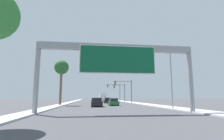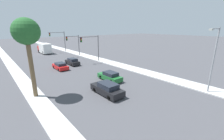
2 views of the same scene
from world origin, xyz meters
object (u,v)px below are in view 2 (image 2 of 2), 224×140
object	(u,v)px
car_mid_right	(110,76)
traffic_light_mid_block	(75,42)
car_mid_center	(72,62)
car_mid_left	(60,66)
traffic_light_near_intersection	(93,44)
truck_box_primary	(45,48)
traffic_light_far_intersection	(60,38)
car_near_center	(107,89)
street_lamp_right	(213,56)
palm_tree_background	(26,34)

from	to	relation	value
car_mid_right	traffic_light_mid_block	xyz separation A→B (m)	(5.48, 22.78, 3.35)
car_mid_center	car_mid_left	distance (m)	3.95
car_mid_left	traffic_light_near_intersection	world-z (taller)	traffic_light_near_intersection
car_mid_center	traffic_light_mid_block	world-z (taller)	traffic_light_mid_block
car_mid_center	truck_box_primary	xyz separation A→B (m)	(0.00, 19.93, 0.91)
car_mid_left	traffic_light_mid_block	distance (m)	14.79
traffic_light_near_intersection	traffic_light_far_intersection	bearing A→B (deg)	90.06
car_mid_right	traffic_light_near_intersection	bearing A→B (deg)	68.14
car_mid_center	traffic_light_far_intersection	xyz separation A→B (m)	(5.11, 19.43, 3.90)
car_near_center	car_mid_left	bearing A→B (deg)	90.00
truck_box_primary	street_lamp_right	size ratio (longest dim) A/B	0.88
car_mid_right	street_lamp_right	distance (m)	14.04
street_lamp_right	palm_tree_background	bearing A→B (deg)	142.87
car_mid_left	car_mid_center	bearing A→B (deg)	27.48
car_mid_center	car_near_center	size ratio (longest dim) A/B	0.89
palm_tree_background	street_lamp_right	size ratio (longest dim) A/B	1.12
car_mid_center	traffic_light_far_intersection	size ratio (longest dim) A/B	0.63
traffic_light_far_intersection	palm_tree_background	xyz separation A→B (m)	(-15.75, -31.56, 2.88)
street_lamp_right	car_near_center	bearing A→B (deg)	141.30
traffic_light_mid_block	palm_tree_background	size ratio (longest dim) A/B	0.65
car_mid_center	traffic_light_far_intersection	bearing A→B (deg)	75.28
car_mid_right	traffic_light_near_intersection	xyz separation A→B (m)	(5.13, 12.79, 3.65)
traffic_light_near_intersection	palm_tree_background	size ratio (longest dim) A/B	0.69
traffic_light_mid_block	street_lamp_right	bearing A→B (deg)	-88.40
car_mid_right	street_lamp_right	size ratio (longest dim) A/B	0.54
car_mid_center	car_near_center	xyz separation A→B (m)	(-3.50, -17.10, 0.02)
car_mid_center	traffic_light_mid_block	distance (m)	11.40
traffic_light_near_intersection	street_lamp_right	distance (m)	24.55
car_mid_center	truck_box_primary	size ratio (longest dim) A/B	0.59
traffic_light_mid_block	street_lamp_right	distance (m)	34.53
car_mid_left	traffic_light_near_intersection	bearing A→B (deg)	8.27
car_mid_right	truck_box_primary	distance (m)	33.29
traffic_light_far_intersection	palm_tree_background	world-z (taller)	palm_tree_background
traffic_light_mid_block	palm_tree_background	distance (m)	27.15
car_mid_right	car_mid_left	bearing A→B (deg)	106.88
car_mid_left	traffic_light_far_intersection	bearing A→B (deg)	67.96
car_mid_center	truck_box_primary	world-z (taller)	truck_box_primary
street_lamp_right	traffic_light_mid_block	bearing A→B (deg)	91.60
car_mid_center	traffic_light_mid_block	size ratio (longest dim) A/B	0.71
car_mid_center	truck_box_primary	distance (m)	19.95
car_mid_center	traffic_light_near_intersection	xyz separation A→B (m)	(5.13, -0.57, 3.61)
car_mid_left	traffic_light_mid_block	bearing A→B (deg)	51.40
truck_box_primary	palm_tree_background	xyz separation A→B (m)	(-10.65, -32.06, 5.87)
car_mid_center	traffic_light_near_intersection	distance (m)	6.30
car_mid_left	truck_box_primary	distance (m)	22.05
street_lamp_right	car_mid_right	bearing A→B (deg)	118.81
truck_box_primary	traffic_light_far_intersection	distance (m)	5.94
car_mid_right	car_mid_center	bearing A→B (deg)	90.00
car_mid_right	traffic_light_near_intersection	distance (m)	14.25
traffic_light_near_intersection	street_lamp_right	size ratio (longest dim) A/B	0.77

